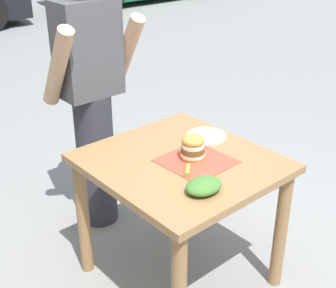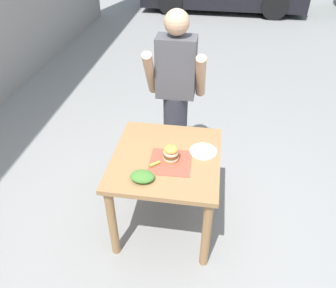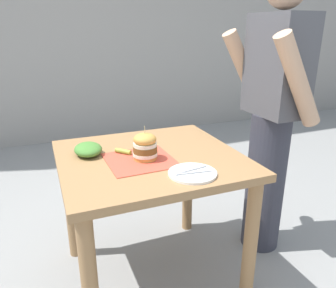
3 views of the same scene
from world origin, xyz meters
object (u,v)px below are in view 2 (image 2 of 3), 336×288
(side_plate_with_forks, at_px, (203,151))
(diner_across_table, at_px, (176,96))
(pickle_spear, at_px, (155,164))
(side_salad, at_px, (142,176))
(sandwich, at_px, (171,153))
(patio_table, at_px, (166,170))

(side_plate_with_forks, height_order, diner_across_table, diner_across_table)
(pickle_spear, distance_m, diner_across_table, 0.90)
(side_plate_with_forks, height_order, side_salad, side_salad)
(pickle_spear, relative_size, side_salad, 0.50)
(sandwich, relative_size, side_salad, 0.95)
(sandwich, relative_size, diner_across_table, 0.10)
(patio_table, distance_m, pickle_spear, 0.21)
(diner_across_table, bearing_deg, patio_table, -88.03)
(patio_table, xyz_separation_m, sandwich, (0.04, -0.04, 0.21))
(patio_table, relative_size, side_plate_with_forks, 4.15)
(side_plate_with_forks, bearing_deg, patio_table, -160.44)
(patio_table, height_order, diner_across_table, diner_across_table)
(patio_table, relative_size, sandwich, 5.31)
(pickle_spear, bearing_deg, diner_across_table, 87.22)
(sandwich, distance_m, side_salad, 0.31)
(pickle_spear, height_order, side_plate_with_forks, pickle_spear)
(patio_table, xyz_separation_m, side_plate_with_forks, (0.29, 0.10, 0.14))
(patio_table, distance_m, side_salad, 0.36)
(pickle_spear, height_order, diner_across_table, diner_across_table)
(sandwich, xyz_separation_m, diner_across_table, (-0.07, 0.81, 0.05))
(pickle_spear, relative_size, diner_across_table, 0.05)
(sandwich, height_order, diner_across_table, diner_across_table)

